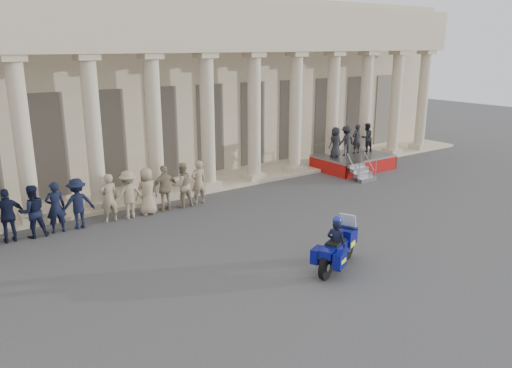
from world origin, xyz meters
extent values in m
plane|color=#3A3A3C|center=(0.00, 0.00, 0.00)|extent=(90.00, 90.00, 0.00)
cube|color=tan|center=(0.00, 15.00, 4.50)|extent=(40.00, 10.00, 9.00)
cube|color=tan|center=(0.00, 8.80, 0.07)|extent=(40.00, 2.60, 0.15)
cube|color=tan|center=(0.00, 8.00, 6.79)|extent=(35.80, 1.00, 1.00)
cube|color=tan|center=(0.00, 8.00, 7.89)|extent=(35.80, 1.00, 1.20)
cube|color=tan|center=(-6.50, 8.00, 0.30)|extent=(0.90, 0.90, 0.30)
cylinder|color=tan|center=(-6.50, 8.00, 3.25)|extent=(0.64, 0.64, 5.60)
cube|color=tan|center=(-6.50, 8.00, 6.17)|extent=(0.85, 0.85, 0.24)
cube|color=tan|center=(-3.90, 8.00, 0.30)|extent=(0.90, 0.90, 0.30)
cylinder|color=tan|center=(-3.90, 8.00, 3.25)|extent=(0.64, 0.64, 5.60)
cube|color=tan|center=(-3.90, 8.00, 6.17)|extent=(0.85, 0.85, 0.24)
cube|color=tan|center=(-1.30, 8.00, 0.30)|extent=(0.90, 0.90, 0.30)
cylinder|color=tan|center=(-1.30, 8.00, 3.25)|extent=(0.64, 0.64, 5.60)
cube|color=tan|center=(-1.30, 8.00, 6.17)|extent=(0.85, 0.85, 0.24)
cube|color=tan|center=(1.30, 8.00, 0.30)|extent=(0.90, 0.90, 0.30)
cylinder|color=tan|center=(1.30, 8.00, 3.25)|extent=(0.64, 0.64, 5.60)
cube|color=tan|center=(1.30, 8.00, 6.17)|extent=(0.85, 0.85, 0.24)
cube|color=tan|center=(3.90, 8.00, 0.30)|extent=(0.90, 0.90, 0.30)
cylinder|color=tan|center=(3.90, 8.00, 3.25)|extent=(0.64, 0.64, 5.60)
cube|color=tan|center=(3.90, 8.00, 6.17)|extent=(0.85, 0.85, 0.24)
cube|color=tan|center=(6.50, 8.00, 0.30)|extent=(0.90, 0.90, 0.30)
cylinder|color=tan|center=(6.50, 8.00, 3.25)|extent=(0.64, 0.64, 5.60)
cube|color=tan|center=(6.50, 8.00, 6.17)|extent=(0.85, 0.85, 0.24)
cube|color=tan|center=(9.10, 8.00, 0.30)|extent=(0.90, 0.90, 0.30)
cylinder|color=tan|center=(9.10, 8.00, 3.25)|extent=(0.64, 0.64, 5.60)
cube|color=tan|center=(9.10, 8.00, 6.17)|extent=(0.85, 0.85, 0.24)
cube|color=tan|center=(11.70, 8.00, 0.30)|extent=(0.90, 0.90, 0.30)
cylinder|color=tan|center=(11.70, 8.00, 3.25)|extent=(0.64, 0.64, 5.60)
cube|color=tan|center=(11.70, 8.00, 6.17)|extent=(0.85, 0.85, 0.24)
cube|color=tan|center=(14.30, 8.00, 0.30)|extent=(0.90, 0.90, 0.30)
cylinder|color=tan|center=(14.30, 8.00, 3.25)|extent=(0.64, 0.64, 5.60)
cube|color=tan|center=(14.30, 8.00, 6.17)|extent=(0.85, 0.85, 0.24)
cube|color=tan|center=(16.90, 8.00, 0.30)|extent=(0.90, 0.90, 0.30)
cylinder|color=tan|center=(16.90, 8.00, 3.25)|extent=(0.64, 0.64, 5.60)
cube|color=tan|center=(16.90, 8.00, 6.17)|extent=(0.85, 0.85, 0.24)
cube|color=black|center=(-5.20, 10.02, 2.55)|extent=(1.30, 0.12, 4.20)
cube|color=black|center=(-2.60, 10.02, 2.55)|extent=(1.30, 0.12, 4.20)
cube|color=black|center=(0.00, 10.02, 2.55)|extent=(1.30, 0.12, 4.20)
cube|color=black|center=(2.60, 10.02, 2.55)|extent=(1.30, 0.12, 4.20)
cube|color=black|center=(5.20, 10.02, 2.55)|extent=(1.30, 0.12, 4.20)
cube|color=black|center=(7.80, 10.02, 2.55)|extent=(1.30, 0.12, 4.20)
cube|color=black|center=(10.40, 10.02, 2.55)|extent=(1.30, 0.12, 4.20)
cube|color=black|center=(13.00, 10.02, 2.55)|extent=(1.30, 0.12, 4.20)
cube|color=black|center=(15.60, 10.02, 2.55)|extent=(1.30, 0.12, 4.20)
imported|color=black|center=(-7.54, 6.50, 0.96)|extent=(1.12, 0.47, 1.91)
imported|color=black|center=(-6.75, 6.50, 0.96)|extent=(0.93, 0.72, 1.91)
imported|color=black|center=(-5.97, 6.50, 0.96)|extent=(0.70, 0.46, 1.91)
imported|color=black|center=(-5.18, 6.50, 0.96)|extent=(1.23, 0.71, 1.91)
imported|color=gray|center=(-4.00, 6.50, 0.96)|extent=(0.70, 0.46, 1.91)
imported|color=gray|center=(-3.22, 6.50, 0.96)|extent=(1.23, 0.71, 1.91)
imported|color=gray|center=(-2.43, 6.50, 0.96)|extent=(0.93, 0.61, 1.91)
imported|color=gray|center=(-1.65, 6.50, 0.96)|extent=(1.12, 0.47, 1.91)
imported|color=gray|center=(-0.86, 6.50, 0.96)|extent=(0.93, 0.72, 1.91)
imported|color=gray|center=(-0.08, 6.50, 0.96)|extent=(0.70, 0.46, 1.91)
cube|color=gray|center=(9.91, 7.05, 0.74)|extent=(3.92, 2.80, 0.10)
cube|color=maroon|center=(9.91, 5.67, 0.35)|extent=(3.92, 0.04, 0.69)
cube|color=maroon|center=(7.97, 7.05, 0.35)|extent=(0.04, 2.80, 0.69)
cube|color=maroon|center=(11.84, 7.05, 0.35)|extent=(0.04, 2.80, 0.69)
cube|color=gray|center=(8.55, 4.75, 0.10)|extent=(1.10, 0.28, 0.20)
cube|color=gray|center=(8.55, 5.03, 0.30)|extent=(1.10, 0.28, 0.20)
cube|color=gray|center=(8.55, 5.31, 0.50)|extent=(1.10, 0.28, 0.20)
cube|color=gray|center=(8.55, 5.59, 0.69)|extent=(1.10, 0.28, 0.20)
cylinder|color=gray|center=(9.91, 8.40, 1.29)|extent=(3.92, 0.04, 0.04)
imported|color=black|center=(8.71, 7.25, 1.60)|extent=(0.79, 0.51, 1.61)
imported|color=black|center=(9.51, 7.25, 1.60)|extent=(1.04, 0.60, 1.61)
imported|color=black|center=(10.31, 7.25, 1.60)|extent=(0.59, 0.39, 1.61)
imported|color=black|center=(11.11, 7.25, 1.60)|extent=(0.78, 0.61, 1.61)
cylinder|color=black|center=(0.93, -1.32, 0.37)|extent=(0.74, 0.43, 0.74)
cylinder|color=black|center=(-0.61, -1.97, 0.37)|extent=(0.74, 0.43, 0.74)
cube|color=navy|center=(0.21, -1.62, 0.69)|extent=(1.36, 0.93, 0.42)
cube|color=navy|center=(0.72, -1.41, 0.87)|extent=(0.79, 0.77, 0.50)
cube|color=silver|center=(0.72, -1.41, 0.61)|extent=(0.35, 0.40, 0.13)
cube|color=#B2BFCC|center=(0.90, -1.34, 1.25)|extent=(0.41, 0.56, 0.60)
cube|color=black|center=(0.00, -1.71, 0.91)|extent=(0.81, 0.63, 0.11)
cube|color=navy|center=(-0.56, -1.95, 0.78)|extent=(0.51, 0.50, 0.25)
cube|color=navy|center=(-0.32, -2.23, 0.61)|extent=(0.56, 0.42, 0.45)
cube|color=#EFF70D|center=(-0.32, -2.23, 0.61)|extent=(0.41, 0.38, 0.11)
cube|color=navy|center=(-0.60, -1.57, 0.61)|extent=(0.56, 0.42, 0.45)
cube|color=#EFF70D|center=(-0.60, -1.57, 0.61)|extent=(0.41, 0.38, 0.11)
cylinder|color=silver|center=(-0.41, -1.59, 0.33)|extent=(0.66, 0.36, 0.11)
cylinder|color=black|center=(0.72, -1.41, 1.14)|extent=(0.34, 0.73, 0.04)
imported|color=black|center=(0.06, -1.69, 0.82)|extent=(0.59, 0.70, 1.64)
sphere|color=navy|center=(0.06, -1.69, 1.59)|extent=(0.28, 0.28, 0.28)
camera|label=1|loc=(-10.01, -11.63, 6.62)|focal=35.00mm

